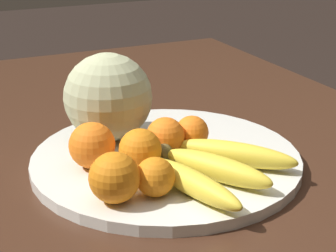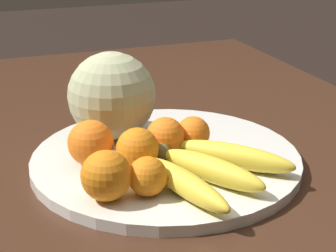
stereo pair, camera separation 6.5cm
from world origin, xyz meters
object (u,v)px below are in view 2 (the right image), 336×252
(kitchen_table, at_px, (161,205))
(melon, at_px, (112,96))
(orange_back_left, at_px, (91,143))
(orange_back_right, at_px, (193,133))
(banana_bunch, at_px, (211,168))
(orange_front_right, at_px, (138,149))
(orange_front_left, at_px, (163,137))
(orange_top_small, at_px, (148,176))
(fruit_bowl, at_px, (168,159))
(orange_mid_center, at_px, (106,176))

(kitchen_table, distance_m, melon, 0.21)
(orange_back_left, distance_m, orange_back_right, 0.17)
(banana_bunch, bearing_deg, orange_front_right, -159.28)
(orange_back_left, bearing_deg, orange_front_left, -92.39)
(melon, relative_size, orange_top_small, 2.69)
(fruit_bowl, xyz_separation_m, orange_front_right, (-0.03, 0.06, 0.04))
(orange_back_right, bearing_deg, banana_bunch, 170.27)
(melon, relative_size, orange_back_left, 2.09)
(kitchen_table, xyz_separation_m, orange_back_right, (-0.02, -0.05, 0.13))
(orange_mid_center, bearing_deg, orange_front_right, -41.94)
(melon, xyz_separation_m, orange_top_small, (-0.22, 0.01, -0.05))
(banana_bunch, relative_size, orange_front_right, 3.60)
(orange_front_left, bearing_deg, orange_back_right, -84.49)
(fruit_bowl, height_order, orange_front_left, orange_front_left)
(orange_front_right, xyz_separation_m, orange_mid_center, (-0.08, 0.07, 0.00))
(melon, bearing_deg, orange_front_right, -179.14)
(kitchen_table, xyz_separation_m, orange_front_left, (-0.02, 0.00, 0.14))
(orange_mid_center, relative_size, orange_top_small, 1.26)
(orange_front_right, bearing_deg, orange_front_left, -57.07)
(orange_back_right, bearing_deg, kitchen_table, 73.47)
(orange_mid_center, bearing_deg, melon, -17.34)
(orange_front_left, bearing_deg, orange_back_left, 87.61)
(fruit_bowl, relative_size, orange_front_right, 6.64)
(melon, bearing_deg, orange_mid_center, 162.66)
(kitchen_table, relative_size, orange_back_left, 21.23)
(fruit_bowl, xyz_separation_m, orange_mid_center, (-0.11, 0.13, 0.04))
(banana_bunch, bearing_deg, orange_back_left, -156.22)
(orange_front_left, height_order, orange_back_right, orange_front_left)
(banana_bunch, relative_size, orange_mid_center, 3.34)
(kitchen_table, bearing_deg, orange_back_left, 97.25)
(banana_bunch, height_order, orange_front_right, orange_front_right)
(melon, distance_m, orange_back_left, 0.12)
(orange_front_left, distance_m, orange_front_right, 0.06)
(kitchen_table, bearing_deg, orange_top_small, 153.33)
(melon, relative_size, orange_back_right, 2.70)
(melon, distance_m, orange_front_left, 0.12)
(melon, distance_m, banana_bunch, 0.24)
(orange_back_left, height_order, orange_top_small, orange_back_left)
(fruit_bowl, bearing_deg, banana_bunch, -165.77)
(fruit_bowl, bearing_deg, orange_top_small, 147.75)
(fruit_bowl, distance_m, banana_bunch, 0.11)
(orange_back_left, height_order, orange_back_right, orange_back_left)
(melon, relative_size, banana_bunch, 0.64)
(orange_mid_center, xyz_separation_m, orange_back_left, (0.12, -0.01, 0.00))
(banana_bunch, height_order, orange_back_right, orange_back_right)
(orange_front_right, height_order, orange_back_left, orange_back_left)
(banana_bunch, height_order, orange_top_small, orange_top_small)
(kitchen_table, distance_m, orange_front_right, 0.16)
(fruit_bowl, xyz_separation_m, orange_top_small, (-0.12, 0.07, 0.04))
(melon, height_order, orange_top_small, melon)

